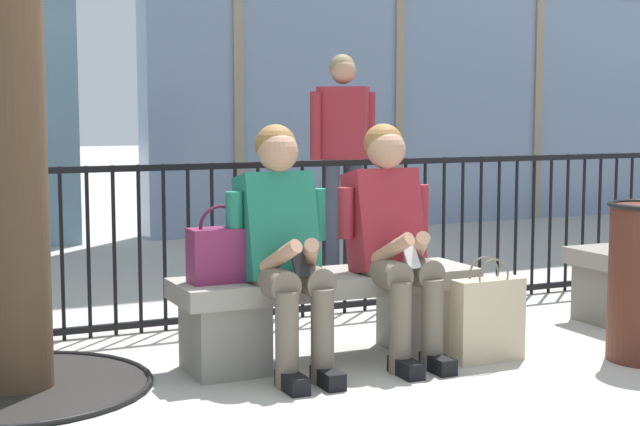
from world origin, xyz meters
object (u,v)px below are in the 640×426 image
object	(u,v)px
seated_person_companion	(392,234)
bystander_at_railing	(343,146)
stone_bench	(328,308)
handbag_on_bench	(221,253)
seated_person_with_phone	(284,241)
shopping_bag	(488,318)

from	to	relation	value
seated_person_companion	bystander_at_railing	world-z (taller)	bystander_at_railing
stone_bench	handbag_on_bench	world-z (taller)	handbag_on_bench
seated_person_with_phone	bystander_at_railing	bearing A→B (deg)	58.15
stone_bench	bystander_at_railing	bearing A→B (deg)	62.23
seated_person_with_phone	seated_person_companion	world-z (taller)	same
seated_person_with_phone	bystander_at_railing	distance (m)	2.90
bystander_at_railing	shopping_bag	bearing A→B (deg)	-100.35
handbag_on_bench	bystander_at_railing	bearing A→B (deg)	52.28
seated_person_companion	bystander_at_railing	xyz separation A→B (m)	(0.92, 2.45, 0.35)
stone_bench	seated_person_companion	distance (m)	0.50
handbag_on_bench	stone_bench	bearing A→B (deg)	0.99
handbag_on_bench	bystander_at_railing	size ratio (longest dim) A/B	0.22
shopping_bag	handbag_on_bench	bearing A→B (deg)	164.68
stone_bench	seated_person_with_phone	world-z (taller)	seated_person_with_phone
seated_person_companion	shopping_bag	world-z (taller)	seated_person_companion
seated_person_companion	bystander_at_railing	size ratio (longest dim) A/B	0.71
handbag_on_bench	bystander_at_railing	world-z (taller)	bystander_at_railing
seated_person_with_phone	bystander_at_railing	size ratio (longest dim) A/B	0.71
seated_person_companion	bystander_at_railing	bearing A→B (deg)	69.36
stone_bench	seated_person_companion	bearing A→B (deg)	-23.28
seated_person_with_phone	handbag_on_bench	xyz separation A→B (m)	(-0.28, 0.12, -0.06)
shopping_bag	bystander_at_railing	size ratio (longest dim) A/B	0.31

